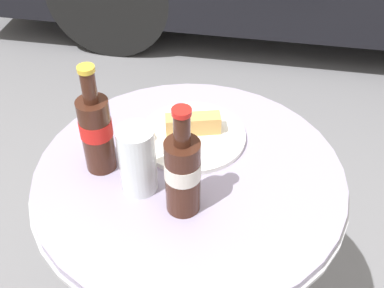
% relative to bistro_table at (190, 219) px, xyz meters
% --- Properties ---
extents(bistro_table, '(0.68, 0.68, 0.73)m').
position_rel_bistro_table_xyz_m(bistro_table, '(0.00, 0.00, 0.00)').
color(bistro_table, '#B7B7BC').
rests_on(bistro_table, ground_plane).
extents(cola_bottle_left, '(0.07, 0.07, 0.24)m').
position_rel_bistro_table_xyz_m(cola_bottle_left, '(0.01, -0.10, 0.25)').
color(cola_bottle_left, '#3D1E14').
rests_on(cola_bottle_left, bistro_table).
extents(cola_bottle_right, '(0.07, 0.07, 0.25)m').
position_rel_bistro_table_xyz_m(cola_bottle_right, '(-0.19, -0.01, 0.26)').
color(cola_bottle_right, '#3D1E14').
rests_on(cola_bottle_right, bistro_table).
extents(drinking_glass, '(0.07, 0.07, 0.15)m').
position_rel_bistro_table_xyz_m(drinking_glass, '(-0.09, -0.06, 0.23)').
color(drinking_glass, black).
rests_on(drinking_glass, bistro_table).
extents(lunch_plate_near, '(0.25, 0.25, 0.06)m').
position_rel_bistro_table_xyz_m(lunch_plate_near, '(-0.01, 0.11, 0.17)').
color(lunch_plate_near, white).
rests_on(lunch_plate_near, bistro_table).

